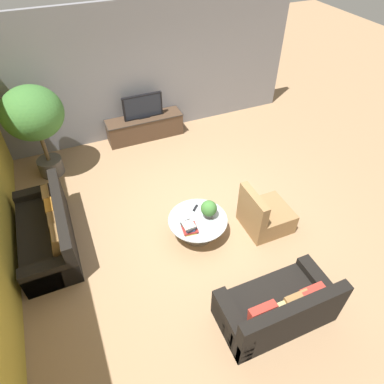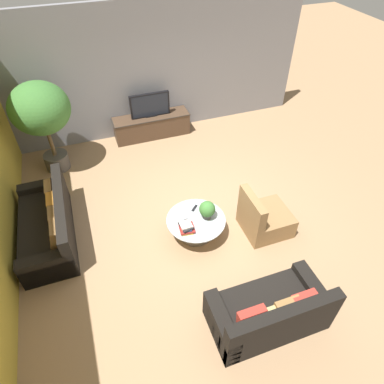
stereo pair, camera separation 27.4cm
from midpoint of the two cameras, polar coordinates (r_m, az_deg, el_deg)
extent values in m
plane|color=#9E7A56|center=(6.51, 2.38, -3.80)|extent=(24.00, 24.00, 0.00)
cube|color=slate|center=(8.26, -6.04, 19.44)|extent=(7.40, 0.12, 3.00)
cube|color=#473323|center=(8.52, -5.79, 10.90)|extent=(1.80, 0.48, 0.55)
cube|color=#2D2823|center=(8.38, -5.92, 12.43)|extent=(1.84, 0.50, 0.02)
cube|color=black|center=(8.24, -6.06, 14.20)|extent=(0.93, 0.08, 0.57)
cube|color=black|center=(8.20, -5.98, 14.07)|extent=(0.85, 0.00, 0.51)
cube|color=black|center=(8.37, -5.93, 12.56)|extent=(0.28, 0.13, 0.02)
cylinder|color=#756656|center=(6.17, 1.91, -7.07)|extent=(0.56, 0.56, 0.02)
cylinder|color=#756656|center=(6.04, 1.95, -5.97)|extent=(0.10, 0.10, 0.38)
cylinder|color=#A8B2B7|center=(5.89, 1.99, -4.69)|extent=(1.02, 1.02, 0.02)
cube|color=black|center=(6.43, -21.85, -5.83)|extent=(0.84, 1.99, 0.42)
cube|color=black|center=(6.11, -19.75, -2.51)|extent=(0.16, 1.99, 0.42)
cube|color=black|center=(7.05, -22.34, -0.32)|extent=(0.84, 0.20, 0.54)
cube|color=black|center=(5.80, -21.53, -11.75)|extent=(0.84, 0.20, 0.54)
cube|color=olive|center=(6.54, -21.39, -0.02)|extent=(0.15, 0.37, 0.35)
cube|color=orange|center=(6.28, -21.20, -2.07)|extent=(0.12, 0.36, 0.33)
cube|color=olive|center=(6.03, -20.99, -4.30)|extent=(0.15, 0.35, 0.33)
cube|color=olive|center=(5.78, -20.81, -6.58)|extent=(0.19, 0.39, 0.37)
cube|color=black|center=(5.23, 13.90, -18.94)|extent=(1.61, 0.84, 0.42)
cube|color=black|center=(4.75, 16.91, -19.72)|extent=(1.61, 0.16, 0.42)
cube|color=black|center=(5.48, 20.57, -15.83)|extent=(0.20, 0.84, 0.54)
cube|color=black|center=(4.96, 6.53, -21.43)|extent=(0.20, 0.84, 0.54)
cube|color=#B23328|center=(5.01, 19.54, -16.88)|extent=(0.35, 0.12, 0.32)
cube|color=olive|center=(4.90, 17.04, -17.98)|extent=(0.35, 0.15, 0.32)
cube|color=tan|center=(4.83, 14.35, -19.23)|extent=(0.29, 0.17, 0.28)
cube|color=#B23328|center=(4.71, 11.65, -20.11)|extent=(0.38, 0.16, 0.35)
cube|color=olive|center=(6.30, 13.44, -4.70)|extent=(0.80, 0.76, 0.40)
cube|color=olive|center=(5.86, 11.32, -2.68)|extent=(0.14, 0.76, 0.46)
cylinder|color=#514C47|center=(7.98, -20.65, 4.85)|extent=(0.51, 0.51, 0.35)
cylinder|color=brown|center=(7.73, -21.48, 7.58)|extent=(0.08, 0.08, 0.59)
ellipsoid|color=#3D7533|center=(7.34, -23.07, 12.70)|extent=(1.16, 1.16, 1.02)
cylinder|color=#514C47|center=(5.90, 3.84, -3.97)|extent=(0.14, 0.14, 0.08)
sphere|color=#3D7533|center=(5.79, 3.91, -2.88)|extent=(0.28, 0.28, 0.28)
cube|color=gold|center=(5.70, 0.49, -6.37)|extent=(0.21, 0.24, 0.03)
cube|color=#A32823|center=(5.69, 0.51, -6.06)|extent=(0.27, 0.28, 0.03)
cube|color=#2D4C84|center=(5.66, 0.47, -5.96)|extent=(0.17, 0.21, 0.04)
cube|color=#232326|center=(5.64, 0.37, -5.62)|extent=(0.22, 0.27, 0.03)
cube|color=beige|center=(5.62, 0.36, -5.50)|extent=(0.19, 0.19, 0.03)
cube|color=black|center=(6.06, 1.71, -2.72)|extent=(0.14, 0.14, 0.02)
camera|label=1|loc=(0.14, -88.72, 1.17)|focal=32.00mm
camera|label=2|loc=(0.14, 91.28, -1.17)|focal=32.00mm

